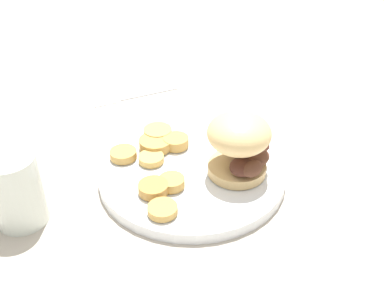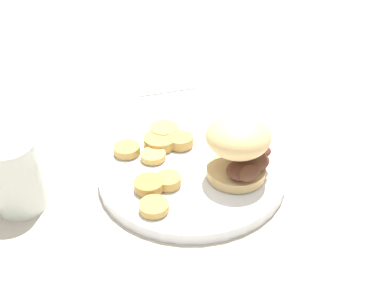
% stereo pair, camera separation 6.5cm
% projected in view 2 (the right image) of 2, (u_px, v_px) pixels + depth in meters
% --- Properties ---
extents(ground_plane, '(4.00, 4.00, 0.00)m').
position_uv_depth(ground_plane, '(192.00, 177.00, 0.67)').
color(ground_plane, '#B2A899').
extents(dinner_plate, '(0.28, 0.28, 0.02)m').
position_uv_depth(dinner_plate, '(192.00, 172.00, 0.67)').
color(dinner_plate, white).
rests_on(dinner_plate, ground_plane).
extents(sandwich, '(0.10, 0.09, 0.09)m').
position_uv_depth(sandwich, '(240.00, 147.00, 0.62)').
color(sandwich, tan).
rests_on(sandwich, dinner_plate).
extents(potato_round_0, '(0.04, 0.04, 0.01)m').
position_uv_depth(potato_round_0, '(154.00, 207.00, 0.58)').
color(potato_round_0, tan).
rests_on(potato_round_0, dinner_plate).
extents(potato_round_1, '(0.05, 0.05, 0.02)m').
position_uv_depth(potato_round_1, '(164.00, 131.00, 0.73)').
color(potato_round_1, tan).
rests_on(potato_round_1, dinner_plate).
extents(potato_round_2, '(0.05, 0.05, 0.01)m').
position_uv_depth(potato_round_2, '(159.00, 142.00, 0.70)').
color(potato_round_2, tan).
rests_on(potato_round_2, dinner_plate).
extents(potato_round_3, '(0.04, 0.04, 0.01)m').
position_uv_depth(potato_round_3, '(149.00, 185.00, 0.62)').
color(potato_round_3, '#BC8942').
rests_on(potato_round_3, dinner_plate).
extents(potato_round_4, '(0.04, 0.04, 0.01)m').
position_uv_depth(potato_round_4, '(153.00, 156.00, 0.68)').
color(potato_round_4, tan).
rests_on(potato_round_4, dinner_plate).
extents(potato_round_5, '(0.04, 0.04, 0.01)m').
position_uv_depth(potato_round_5, '(127.00, 150.00, 0.69)').
color(potato_round_5, tan).
rests_on(potato_round_5, dinner_plate).
extents(potato_round_6, '(0.04, 0.04, 0.02)m').
position_uv_depth(potato_round_6, '(180.00, 141.00, 0.71)').
color(potato_round_6, tan).
rests_on(potato_round_6, dinner_plate).
extents(potato_round_7, '(0.04, 0.04, 0.01)m').
position_uv_depth(potato_round_7, '(168.00, 181.00, 0.62)').
color(potato_round_7, tan).
rests_on(potato_round_7, dinner_plate).
extents(fork, '(0.17, 0.08, 0.00)m').
position_uv_depth(fork, '(151.00, 93.00, 0.89)').
color(fork, silver).
rests_on(fork, ground_plane).
extents(drinking_glass, '(0.07, 0.07, 0.10)m').
position_uv_depth(drinking_glass, '(16.00, 177.00, 0.59)').
color(drinking_glass, silver).
rests_on(drinking_glass, ground_plane).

